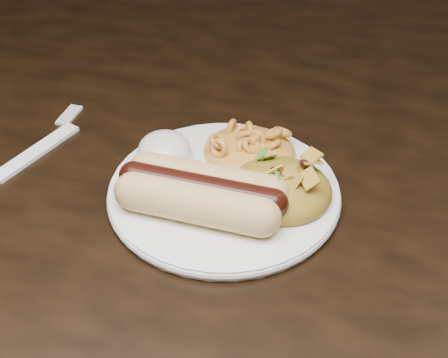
% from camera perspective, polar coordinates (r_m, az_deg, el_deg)
% --- Properties ---
extents(table, '(1.60, 0.90, 0.75)m').
position_cam_1_polar(table, '(0.74, 2.92, -1.47)').
color(table, black).
rests_on(table, floor).
extents(plate, '(0.21, 0.21, 0.01)m').
position_cam_1_polar(plate, '(0.59, 0.00, -1.14)').
color(plate, white).
rests_on(plate, table).
extents(hotdog, '(0.12, 0.07, 0.03)m').
position_cam_1_polar(hotdog, '(0.56, -1.86, -1.07)').
color(hotdog, tan).
rests_on(hotdog, plate).
extents(mac_and_cheese, '(0.09, 0.09, 0.03)m').
position_cam_1_polar(mac_and_cheese, '(0.61, 2.15, 3.16)').
color(mac_and_cheese, gold).
rests_on(mac_and_cheese, plate).
extents(sour_cream, '(0.06, 0.06, 0.03)m').
position_cam_1_polar(sour_cream, '(0.62, -5.01, 2.96)').
color(sour_cream, white).
rests_on(sour_cream, plate).
extents(taco_salad, '(0.09, 0.08, 0.04)m').
position_cam_1_polar(taco_salad, '(0.57, 4.73, -0.22)').
color(taco_salad, '#C17416').
rests_on(taco_salad, plate).
extents(fork, '(0.06, 0.14, 0.00)m').
position_cam_1_polar(fork, '(0.67, -15.34, 2.20)').
color(fork, white).
rests_on(fork, table).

